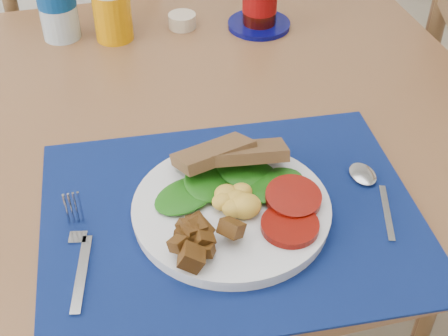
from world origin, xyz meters
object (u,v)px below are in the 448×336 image
Objects in this scene: chair_far at (95,61)px; breakfast_plate at (228,207)px; jam_on_saucer at (260,3)px; juice_glass at (113,14)px.

chair_far is 0.91m from breakfast_plate.
jam_on_saucer is at bearing 138.13° from chair_far.
chair_far is 0.55m from jam_on_saucer.
juice_glass is at bearing 175.15° from jam_on_saucer.
juice_glass is 0.80× the size of jam_on_saucer.
chair_far is 0.42m from juice_glass.
breakfast_plate is 2.60× the size of juice_glass.
juice_glass is 0.29m from jam_on_saucer.
chair_far reaches higher than juice_glass.
breakfast_plate is at bearing 102.83° from chair_far.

